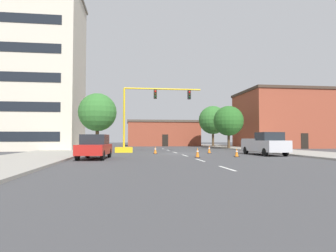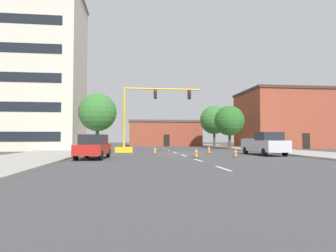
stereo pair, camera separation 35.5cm
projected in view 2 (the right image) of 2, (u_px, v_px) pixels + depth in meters
The scene contains 22 objects.
ground_plane at pixel (179, 154), 28.21m from camera, with size 160.00×160.00×0.00m, color #424244.
sidewalk_left at pixel (69, 150), 34.75m from camera, with size 6.00×56.00×0.14m, color #9E998E.
sidewalk_right at pixel (260, 149), 37.55m from camera, with size 6.00×56.00×0.14m, color #9E998E.
lane_stripe_seg_0 at pixel (223, 168), 14.33m from camera, with size 0.16×2.40×0.01m, color silver.
lane_stripe_seg_1 at pixel (198, 160), 19.78m from camera, with size 0.16×2.40×0.01m, color silver.
lane_stripe_seg_2 at pixel (184, 155), 25.24m from camera, with size 0.16×2.40×0.01m, color silver.
lane_stripe_seg_3 at pixel (175, 152), 30.69m from camera, with size 0.16×2.40×0.01m, color silver.
lane_stripe_seg_4 at pixel (169, 150), 36.15m from camera, with size 0.16×2.40×0.01m, color silver.
lane_stripe_seg_5 at pixel (164, 149), 41.61m from camera, with size 0.16×2.40×0.01m, color silver.
building_tall_left at pixel (25, 71), 38.12m from camera, with size 14.55×10.59×20.36m.
building_brick_center at pixel (164, 133), 59.03m from camera, with size 14.02×8.75×4.94m.
building_row_right at pixel (286, 119), 46.95m from camera, with size 13.72×11.09×8.97m.
traffic_signal_gantry at pixel (135, 131), 31.06m from camera, with size 9.09×1.20×6.83m.
tree_right_mid at pixel (230, 121), 41.23m from camera, with size 4.19×4.19×6.03m.
tree_left_near at pixel (98, 112), 30.26m from camera, with size 3.88×3.88×6.08m.
tree_right_far at pixel (214, 120), 49.70m from camera, with size 4.75×4.75×6.95m.
pickup_truck_silver at pixel (264, 144), 25.84m from camera, with size 2.20×5.47×1.99m.
sedan_red_near_left at pixel (93, 146), 21.14m from camera, with size 2.20×4.63×1.74m.
traffic_cone_roadside_a at pixel (236, 153), 23.22m from camera, with size 0.36×0.36×0.69m.
traffic_cone_roadside_b at pixel (209, 149), 28.96m from camera, with size 0.36×0.36×0.79m.
traffic_cone_roadside_c at pixel (155, 150), 28.05m from camera, with size 0.36×0.36×0.71m.
traffic_cone_roadside_d at pixel (196, 153), 22.58m from camera, with size 0.36×0.36×0.75m.
Camera 2 is at (-4.38, -27.98, 1.46)m, focal length 31.58 mm.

